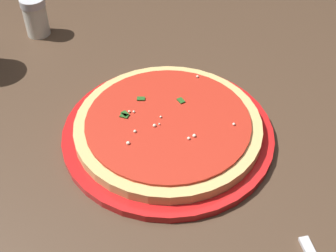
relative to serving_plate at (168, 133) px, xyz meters
name	(u,v)px	position (x,y,z in m)	size (l,w,h in m)	color
restaurant_table	(146,173)	(-0.04, -0.03, -0.13)	(0.92, 0.96, 0.72)	black
serving_plate	(168,133)	(0.00, 0.00, 0.00)	(0.31, 0.31, 0.01)	red
pizza	(168,125)	(0.00, 0.00, 0.02)	(0.27, 0.27, 0.02)	#DBB26B
parmesan_shaker	(35,16)	(-0.33, -0.18, 0.03)	(0.05, 0.05, 0.07)	silver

